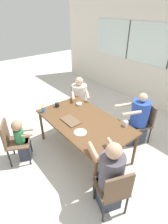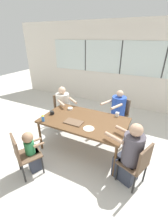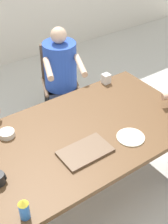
{
  "view_description": "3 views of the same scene",
  "coord_description": "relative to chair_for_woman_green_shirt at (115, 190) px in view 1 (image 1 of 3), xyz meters",
  "views": [
    {
      "loc": [
        2.05,
        -1.67,
        2.53
      ],
      "look_at": [
        0.0,
        0.0,
        0.92
      ],
      "focal_mm": 28.0,
      "sensor_mm": 36.0,
      "label": 1
    },
    {
      "loc": [
        1.23,
        -2.45,
        2.32
      ],
      "look_at": [
        0.0,
        0.0,
        0.92
      ],
      "focal_mm": 24.0,
      "sensor_mm": 36.0,
      "label": 2
    },
    {
      "loc": [
        -1.08,
        -1.52,
        2.31
      ],
      "look_at": [
        0.0,
        0.0,
        0.92
      ],
      "focal_mm": 50.0,
      "sensor_mm": 36.0,
      "label": 3
    }
  ],
  "objects": [
    {
      "name": "chair_for_woman_green_shirt",
      "position": [
        0.0,
        0.0,
        0.0
      ],
      "size": [
        0.52,
        0.52,
        0.85
      ],
      "rotation": [
        0.0,
        0.0,
        1.19
      ],
      "color": "brown",
      "rests_on": "ground_plane"
    },
    {
      "name": "chair_for_man_teal_shirt",
      "position": [
        -0.71,
        1.69,
        0.0
      ],
      "size": [
        0.52,
        0.52,
        0.85
      ],
      "rotation": [
        0.0,
        0.0,
        -3.54
      ],
      "color": "brown",
      "rests_on": "ground_plane"
    },
    {
      "name": "person_woman_green_shirt",
      "position": [
        -0.15,
        0.06,
        0.02
      ],
      "size": [
        0.67,
        0.52,
        1.16
      ],
      "rotation": [
        0.0,
        0.0,
        1.19
      ],
      "color": "#333847",
      "rests_on": "ground_plane"
    },
    {
      "name": "bowl_white_shallow",
      "position": [
        -1.73,
        0.77,
        0.25
      ],
      "size": [
        0.12,
        0.12,
        0.04
      ],
      "color": "silver",
      "rests_on": "dining_table"
    },
    {
      "name": "sippy_cup",
      "position": [
        -1.94,
        0.04,
        0.31
      ],
      "size": [
        0.06,
        0.06,
        0.15
      ],
      "color": "blue",
      "rests_on": "dining_table"
    },
    {
      "name": "chair_for_toddler",
      "position": [
        -1.84,
        -0.67,
        0.0
      ],
      "size": [
        0.54,
        0.54,
        0.85
      ],
      "rotation": [
        0.0,
        0.0,
        -0.49
      ],
      "color": "brown",
      "rests_on": "ground_plane"
    },
    {
      "name": "ground_plane",
      "position": [
        -1.22,
        0.48,
        -0.51
      ],
      "size": [
        16.0,
        16.0,
        0.0
      ],
      "primitive_type": "plane",
      "color": "beige"
    },
    {
      "name": "milk_carton_small",
      "position": [
        -0.63,
        0.94,
        0.28
      ],
      "size": [
        0.07,
        0.07,
        0.09
      ],
      "color": "silver",
      "rests_on": "dining_table"
    },
    {
      "name": "dining_table",
      "position": [
        -1.22,
        0.48,
        0.18
      ],
      "size": [
        1.79,
        1.04,
        0.74
      ],
      "color": "brown",
      "rests_on": "ground_plane"
    },
    {
      "name": "plate_tortillas",
      "position": [
        -0.98,
        0.21,
        0.24
      ],
      "size": [
        0.21,
        0.21,
        0.01
      ],
      "color": "beige",
      "rests_on": "dining_table"
    },
    {
      "name": "person_man_teal_shirt",
      "position": [
        -0.78,
        1.53,
        -0.01
      ],
      "size": [
        0.57,
        0.73,
        1.12
      ],
      "rotation": [
        0.0,
        0.0,
        -3.54
      ],
      "color": "#333847",
      "rests_on": "ground_plane"
    },
    {
      "name": "food_tray_dark",
      "position": [
        -1.35,
        0.28,
        0.24
      ],
      "size": [
        0.37,
        0.23,
        0.02
      ],
      "color": "brown",
      "rests_on": "dining_table"
    },
    {
      "name": "coffee_mug",
      "position": [
        -1.96,
        0.37,
        0.27
      ],
      "size": [
        0.09,
        0.09,
        0.08
      ],
      "color": "black",
      "rests_on": "dining_table"
    },
    {
      "name": "person_toddler",
      "position": [
        -1.76,
        -0.54,
        -0.06
      ],
      "size": [
        0.3,
        0.36,
        0.87
      ],
      "rotation": [
        0.0,
        0.0,
        -0.49
      ],
      "color": "#333847",
      "rests_on": "ground_plane"
    },
    {
      "name": "person_man_blue_shirt",
      "position": [
        -2.16,
        1.11,
        -0.01
      ],
      "size": [
        0.73,
        0.65,
        1.14
      ],
      "rotation": [
        0.0,
        0.0,
        -2.16
      ],
      "color": "#333847",
      "rests_on": "ground_plane"
    },
    {
      "name": "chair_for_man_blue_shirt",
      "position": [
        -2.3,
        1.21,
        0.0
      ],
      "size": [
        0.55,
        0.55,
        0.85
      ],
      "rotation": [
        0.0,
        0.0,
        -2.16
      ],
      "color": "brown",
      "rests_on": "ground_plane"
    }
  ]
}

